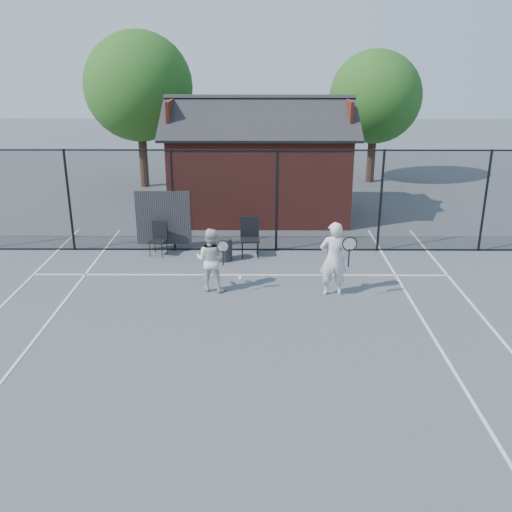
{
  "coord_description": "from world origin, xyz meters",
  "views": [
    {
      "loc": [
        0.5,
        -10.99,
        5.58
      ],
      "look_at": [
        0.43,
        1.44,
        1.1
      ],
      "focal_mm": 40.0,
      "sensor_mm": 36.0,
      "label": 1
    }
  ],
  "objects_px": {
    "player_front": "(334,259)",
    "chair_right": "(250,238)",
    "clubhouse": "(259,170)",
    "waste_bin": "(224,249)",
    "player_back": "(211,260)",
    "chair_left": "(158,240)"
  },
  "relations": [
    {
      "from": "clubhouse",
      "to": "waste_bin",
      "type": "height_order",
      "value": "clubhouse"
    },
    {
      "from": "clubhouse",
      "to": "chair_left",
      "type": "height_order",
      "value": "clubhouse"
    },
    {
      "from": "clubhouse",
      "to": "chair_left",
      "type": "xyz_separation_m",
      "value": [
        -2.92,
        -4.43,
        -1.14
      ]
    },
    {
      "from": "player_back",
      "to": "waste_bin",
      "type": "relative_size",
      "value": 2.47
    },
    {
      "from": "player_back",
      "to": "chair_left",
      "type": "height_order",
      "value": "player_back"
    },
    {
      "from": "player_back",
      "to": "waste_bin",
      "type": "height_order",
      "value": "player_back"
    },
    {
      "from": "player_front",
      "to": "waste_bin",
      "type": "relative_size",
      "value": 2.85
    },
    {
      "from": "player_front",
      "to": "waste_bin",
      "type": "distance_m",
      "value": 3.68
    },
    {
      "from": "chair_left",
      "to": "player_back",
      "type": "bearing_deg",
      "value": -42.14
    },
    {
      "from": "chair_right",
      "to": "waste_bin",
      "type": "bearing_deg",
      "value": -158.74
    },
    {
      "from": "chair_right",
      "to": "waste_bin",
      "type": "distance_m",
      "value": 0.82
    },
    {
      "from": "clubhouse",
      "to": "chair_right",
      "type": "height_order",
      "value": "clubhouse"
    },
    {
      "from": "player_back",
      "to": "chair_right",
      "type": "relative_size",
      "value": 1.42
    },
    {
      "from": "player_back",
      "to": "chair_right",
      "type": "distance_m",
      "value": 2.62
    },
    {
      "from": "player_back",
      "to": "chair_right",
      "type": "height_order",
      "value": "player_back"
    },
    {
      "from": "chair_left",
      "to": "player_front",
      "type": "bearing_deg",
      "value": -17.3
    },
    {
      "from": "player_back",
      "to": "player_front",
      "type": "bearing_deg",
      "value": -4.83
    },
    {
      "from": "chair_left",
      "to": "waste_bin",
      "type": "xyz_separation_m",
      "value": [
        1.94,
        -0.42,
        -0.15
      ]
    },
    {
      "from": "player_front",
      "to": "chair_right",
      "type": "distance_m",
      "value": 3.4
    },
    {
      "from": "clubhouse",
      "to": "player_back",
      "type": "relative_size",
      "value": 4.11
    },
    {
      "from": "player_back",
      "to": "chair_right",
      "type": "xyz_separation_m",
      "value": [
        0.91,
        2.44,
        -0.24
      ]
    },
    {
      "from": "player_back",
      "to": "waste_bin",
      "type": "distance_m",
      "value": 2.18
    }
  ]
}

